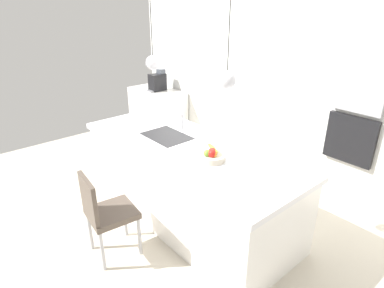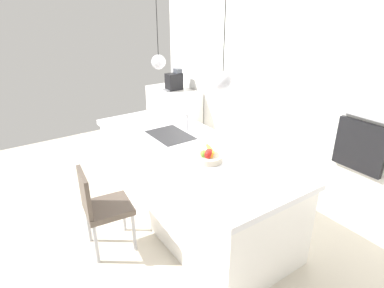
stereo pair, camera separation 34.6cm
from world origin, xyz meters
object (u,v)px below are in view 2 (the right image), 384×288
object	(u,v)px
coffee_machine	(174,81)
chair_near	(101,205)
fruit_bowl	(209,157)
microwave	(371,102)
oven	(361,146)

from	to	relation	value
coffee_machine	chair_near	distance (m)	3.35
fruit_bowl	chair_near	distance (m)	1.15
fruit_bowl	coffee_machine	distance (m)	3.11
chair_near	fruit_bowl	bearing A→B (deg)	66.24
fruit_bowl	microwave	size ratio (longest dim) A/B	0.49
chair_near	microwave	bearing A→B (deg)	67.97
fruit_bowl	chair_near	world-z (taller)	fruit_bowl
fruit_bowl	chair_near	xyz separation A→B (m)	(-0.43, -0.98, -0.44)
microwave	coffee_machine	bearing A→B (deg)	-175.05
coffee_machine	microwave	distance (m)	3.47
oven	chair_near	size ratio (longest dim) A/B	0.62
fruit_bowl	oven	distance (m)	1.74
fruit_bowl	microwave	world-z (taller)	microwave
coffee_machine	chair_near	xyz separation A→B (m)	(2.38, -2.30, -0.48)
coffee_machine	chair_near	world-z (taller)	coffee_machine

